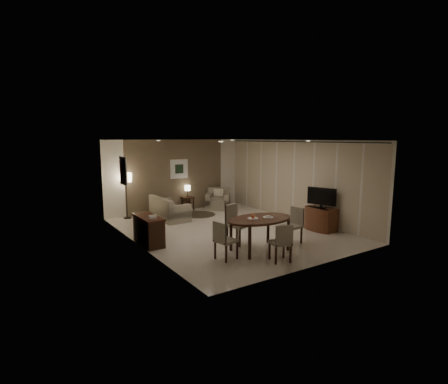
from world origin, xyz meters
TOP-DOWN VIEW (x-y plane):
  - room_shell at (0.00, 0.40)m, footprint 5.50×7.00m
  - taupe_accent at (0.00, 3.48)m, footprint 3.96×0.03m
  - curtain_wall at (2.68, 0.00)m, footprint 0.08×6.70m
  - curtain_rod at (2.68, 0.00)m, footprint 0.03×6.80m
  - art_back_frame at (0.10, 3.46)m, footprint 0.72×0.03m
  - art_back_canvas at (0.10, 3.44)m, footprint 0.34×0.01m
  - art_left_frame at (-2.72, 1.20)m, footprint 0.03×0.60m
  - art_left_canvas at (-2.71, 1.20)m, footprint 0.01×0.46m
  - downlight_nl at (-1.40, -1.80)m, footprint 0.10×0.10m
  - downlight_nr at (1.40, -1.80)m, footprint 0.10×0.10m
  - downlight_fl at (-1.40, 1.80)m, footprint 0.10×0.10m
  - downlight_fr at (1.40, 1.80)m, footprint 0.10×0.10m
  - console_desk at (-2.49, 0.00)m, footprint 0.48×1.20m
  - telephone at (-2.49, -0.30)m, footprint 0.20×0.14m
  - tv_cabinet at (2.40, -1.50)m, footprint 0.48×0.90m
  - flat_tv at (2.38, -1.50)m, footprint 0.36×0.85m
  - dining_table at (-0.38, -1.99)m, footprint 1.74×1.09m
  - chair_near at (-0.48, -2.84)m, footprint 0.54×0.54m
  - chair_far at (-0.50, -1.25)m, footprint 0.62×0.62m
  - chair_left at (-1.42, -2.05)m, footprint 0.51×0.51m
  - chair_right at (0.70, -1.98)m, footprint 0.49×0.49m
  - plate_a at (-0.56, -1.94)m, footprint 0.26×0.26m
  - plate_b at (-0.16, -2.04)m, footprint 0.26×0.26m
  - fruit_apple at (-0.56, -1.94)m, footprint 0.09×0.09m
  - napkin at (-0.16, -2.04)m, footprint 0.12×0.08m
  - round_rug at (0.34, 2.40)m, footprint 1.21×1.21m
  - sofa at (-0.84, 2.32)m, footprint 1.66×0.86m
  - armchair at (1.47, 2.87)m, footprint 1.23×1.22m
  - side_table at (0.34, 3.24)m, footprint 0.41×0.41m
  - table_lamp at (0.34, 3.25)m, footprint 0.22×0.22m
  - floor_lamp at (-2.02, 3.25)m, footprint 0.40×0.40m

SIDE VIEW (x-z plane):
  - round_rug at x=0.34m, z-range 0.00..0.01m
  - side_table at x=0.34m, z-range 0.00..0.53m
  - tv_cabinet at x=2.40m, z-range 0.00..0.70m
  - console_desk at x=-2.49m, z-range 0.00..0.75m
  - sofa at x=-0.84m, z-range 0.00..0.77m
  - armchair at x=1.47m, z-range 0.00..0.80m
  - dining_table at x=-0.38m, z-range 0.00..0.82m
  - chair_near at x=-0.48m, z-range 0.00..0.89m
  - chair_left at x=-1.42m, z-range 0.00..0.90m
  - chair_right at x=0.70m, z-range 0.00..0.94m
  - chair_far at x=-0.50m, z-range 0.00..1.03m
  - table_lamp at x=0.34m, z-range 0.53..1.03m
  - floor_lamp at x=-2.02m, z-range 0.00..1.58m
  - telephone at x=-2.49m, z-range 0.76..0.85m
  - plate_a at x=-0.56m, z-range 0.82..0.83m
  - plate_b at x=-0.16m, z-range 0.82..0.83m
  - napkin at x=-0.16m, z-range 0.83..0.86m
  - fruit_apple at x=-0.56m, z-range 0.83..0.92m
  - flat_tv at x=2.38m, z-range 0.72..1.32m
  - curtain_wall at x=2.68m, z-range 0.03..2.61m
  - taupe_accent at x=0.00m, z-range 0.00..2.70m
  - room_shell at x=0.00m, z-range 0.00..2.70m
  - art_back_frame at x=0.10m, z-range 1.24..1.96m
  - art_back_canvas at x=0.10m, z-range 1.43..1.77m
  - art_left_frame at x=-2.72m, z-range 1.45..2.25m
  - art_left_canvas at x=-2.71m, z-range 1.53..2.17m
  - curtain_rod at x=2.68m, z-range 2.62..2.66m
  - downlight_nl at x=-1.40m, z-range 2.68..2.69m
  - downlight_nr at x=1.40m, z-range 2.68..2.69m
  - downlight_fl at x=-1.40m, z-range 2.68..2.69m
  - downlight_fr at x=1.40m, z-range 2.68..2.69m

